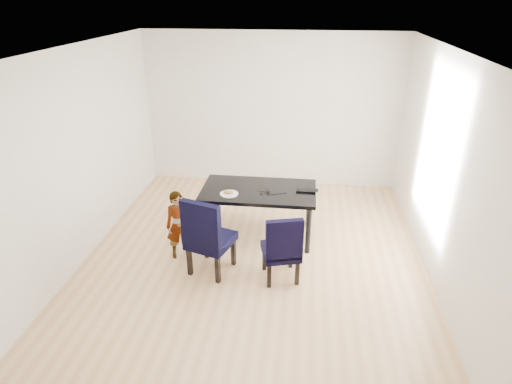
# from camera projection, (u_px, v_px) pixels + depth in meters

# --- Properties ---
(floor) EXTENTS (4.50, 5.00, 0.01)m
(floor) POSITION_uv_depth(u_px,v_px,m) (254.00, 254.00, 5.88)
(floor) COLOR tan
(floor) RESTS_ON ground
(ceiling) EXTENTS (4.50, 5.00, 0.01)m
(ceiling) POSITION_uv_depth(u_px,v_px,m) (254.00, 48.00, 4.72)
(ceiling) COLOR white
(ceiling) RESTS_ON wall_back
(wall_back) EXTENTS (4.50, 0.01, 2.70)m
(wall_back) POSITION_uv_depth(u_px,v_px,m) (272.00, 111.00, 7.55)
(wall_back) COLOR silver
(wall_back) RESTS_ON ground
(wall_front) EXTENTS (4.50, 0.01, 2.70)m
(wall_front) POSITION_uv_depth(u_px,v_px,m) (211.00, 289.00, 3.05)
(wall_front) COLOR silver
(wall_front) RESTS_ON ground
(wall_left) EXTENTS (0.01, 5.00, 2.70)m
(wall_left) POSITION_uv_depth(u_px,v_px,m) (82.00, 155.00, 5.54)
(wall_left) COLOR white
(wall_left) RESTS_ON ground
(wall_right) EXTENTS (0.01, 5.00, 2.70)m
(wall_right) POSITION_uv_depth(u_px,v_px,m) (443.00, 171.00, 5.06)
(wall_right) COLOR silver
(wall_right) RESTS_ON ground
(dining_table) EXTENTS (1.60, 0.90, 0.75)m
(dining_table) POSITION_uv_depth(u_px,v_px,m) (258.00, 213.00, 6.16)
(dining_table) COLOR black
(dining_table) RESTS_ON floor
(chair_left) EXTENTS (0.64, 0.66, 1.06)m
(chair_left) POSITION_uv_depth(u_px,v_px,m) (211.00, 234.00, 5.33)
(chair_left) COLOR black
(chair_left) RESTS_ON floor
(chair_right) EXTENTS (0.54, 0.56, 0.92)m
(chair_right) POSITION_uv_depth(u_px,v_px,m) (281.00, 246.00, 5.22)
(chair_right) COLOR black
(chair_right) RESTS_ON floor
(child) EXTENTS (0.41, 0.35, 0.95)m
(child) POSITION_uv_depth(u_px,v_px,m) (179.00, 225.00, 5.64)
(child) COLOR #E14912
(child) RESTS_ON floor
(plate) EXTENTS (0.31, 0.31, 0.01)m
(plate) POSITION_uv_depth(u_px,v_px,m) (229.00, 194.00, 5.86)
(plate) COLOR silver
(plate) RESTS_ON dining_table
(sandwich) EXTENTS (0.16, 0.10, 0.06)m
(sandwich) POSITION_uv_depth(u_px,v_px,m) (228.00, 192.00, 5.83)
(sandwich) COLOR #A37A3A
(sandwich) RESTS_ON plate
(laptop) EXTENTS (0.30, 0.20, 0.02)m
(laptop) POSITION_uv_depth(u_px,v_px,m) (307.00, 189.00, 5.98)
(laptop) COLOR black
(laptop) RESTS_ON dining_table
(cable_tangle) EXTENTS (0.17, 0.17, 0.01)m
(cable_tangle) POSITION_uv_depth(u_px,v_px,m) (265.00, 194.00, 5.87)
(cable_tangle) COLOR black
(cable_tangle) RESTS_ON dining_table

